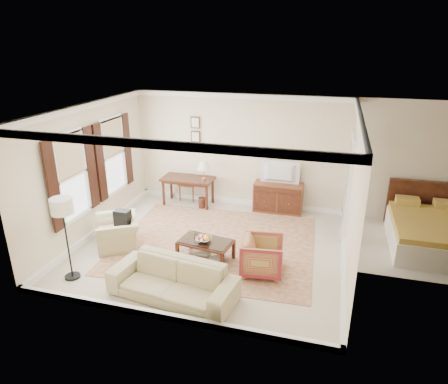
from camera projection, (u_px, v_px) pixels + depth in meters
The scene contains 21 objects.
room_shell at pixel (210, 132), 7.62m from camera, with size 5.51×5.01×2.91m.
annex_bedroom at pixel (434, 234), 8.28m from camera, with size 3.00×2.70×2.90m.
window_front at pixel (72, 177), 8.00m from camera, with size 0.12×1.56×1.80m, color #CCB284, non-canonical shape.
window_rear at pixel (113, 156), 9.44m from camera, with size 0.12×1.56×1.80m, color #CCB284, non-canonical shape.
doorway at pixel (348, 187), 8.78m from camera, with size 0.10×1.12×2.25m, color white, non-canonical shape.
rug at pixel (215, 243), 8.63m from camera, with size 4.15×3.55×0.01m, color brown.
writing_desk at pixel (188, 182), 10.45m from camera, with size 1.35×0.68×0.74m.
desk_chair at pixel (189, 181), 10.84m from camera, with size 0.45×0.45×1.05m, color brown, non-canonical shape.
desk_lamp at pixel (204, 170), 10.21m from camera, with size 0.32×0.32×0.50m, color silver, non-canonical shape.
framed_prints at pixel (195, 129), 10.32m from camera, with size 0.25×0.04×0.68m, color #4E2416, non-canonical shape.
sideboard at pixel (278, 197), 10.10m from camera, with size 1.22×0.47×0.75m, color brown.
tv at pixel (280, 166), 9.78m from camera, with size 0.93×0.54×0.12m, color black.
coffee_table at pixel (206, 245), 7.86m from camera, with size 1.11×0.75×0.44m.
fruit_bowl at pixel (204, 239), 7.77m from camera, with size 0.42×0.42×0.10m, color silver.
book_a at pixel (201, 251), 7.98m from camera, with size 0.28×0.04×0.38m, color brown.
book_b at pixel (215, 255), 7.81m from camera, with size 0.28×0.03×0.38m, color brown.
striped_armchair at pixel (262, 254), 7.42m from camera, with size 0.76×0.71×0.78m, color maroon.
club_armchair at pixel (117, 227), 8.40m from camera, with size 0.97×0.63×0.85m, color tan.
backpack at pixel (123, 217), 8.32m from camera, with size 0.32×0.22×0.40m, color black.
sofa at pixel (173, 275), 6.69m from camera, with size 2.17×0.64×0.85m, color tan.
floor_lamp at pixel (62, 212), 6.92m from camera, with size 0.39×0.39×1.58m.
Camera 1 is at (2.30, -7.16, 4.13)m, focal length 32.00 mm.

